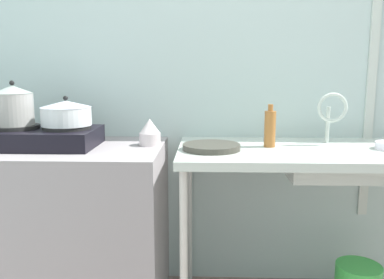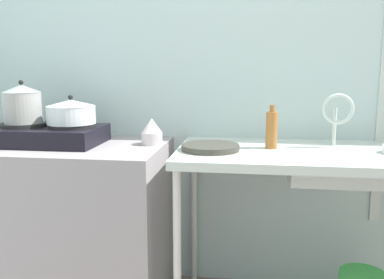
{
  "view_description": "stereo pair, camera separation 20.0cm",
  "coord_description": "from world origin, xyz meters",
  "px_view_note": "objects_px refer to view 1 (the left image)",
  "views": [
    {
      "loc": [
        -0.41,
        -0.84,
        1.24
      ],
      "look_at": [
        -0.48,
        1.13,
        0.9
      ],
      "focal_mm": 38.11,
      "sensor_mm": 36.0,
      "label": 1
    },
    {
      "loc": [
        -0.21,
        -0.83,
        1.24
      ],
      "look_at": [
        -0.48,
        1.13,
        0.9
      ],
      "focal_mm": 38.11,
      "sensor_mm": 36.0,
      "label": 2
    }
  ],
  "objects_px": {
    "sink_basin": "(329,163)",
    "frying_pan": "(211,147)",
    "pot_on_left_burner": "(13,105)",
    "pot_on_right_burner": "(66,113)",
    "faucet": "(332,110)",
    "bottle_by_sink": "(270,128)",
    "percolator": "(150,132)",
    "stove": "(42,137)"
  },
  "relations": [
    {
      "from": "faucet",
      "to": "bottle_by_sink",
      "type": "height_order",
      "value": "faucet"
    },
    {
      "from": "bottle_by_sink",
      "to": "stove",
      "type": "bearing_deg",
      "value": -178.11
    },
    {
      "from": "percolator",
      "to": "sink_basin",
      "type": "bearing_deg",
      "value": -4.99
    },
    {
      "from": "stove",
      "to": "pot_on_left_burner",
      "type": "distance_m",
      "value": 0.2
    },
    {
      "from": "stove",
      "to": "faucet",
      "type": "distance_m",
      "value": 1.47
    },
    {
      "from": "faucet",
      "to": "frying_pan",
      "type": "xyz_separation_m",
      "value": [
        -0.61,
        -0.16,
        -0.16
      ]
    },
    {
      "from": "frying_pan",
      "to": "stove",
      "type": "bearing_deg",
      "value": 176.63
    },
    {
      "from": "pot_on_right_burner",
      "to": "bottle_by_sink",
      "type": "bearing_deg",
      "value": 2.13
    },
    {
      "from": "pot_on_left_burner",
      "to": "percolator",
      "type": "height_order",
      "value": "pot_on_left_burner"
    },
    {
      "from": "stove",
      "to": "pot_on_left_burner",
      "type": "height_order",
      "value": "pot_on_left_burner"
    },
    {
      "from": "sink_basin",
      "to": "faucet",
      "type": "relative_size",
      "value": 1.51
    },
    {
      "from": "percolator",
      "to": "faucet",
      "type": "bearing_deg",
      "value": 2.99
    },
    {
      "from": "percolator",
      "to": "faucet",
      "type": "height_order",
      "value": "faucet"
    },
    {
      "from": "frying_pan",
      "to": "bottle_by_sink",
      "type": "bearing_deg",
      "value": 16.75
    },
    {
      "from": "pot_on_right_burner",
      "to": "sink_basin",
      "type": "height_order",
      "value": "pot_on_right_burner"
    },
    {
      "from": "sink_basin",
      "to": "pot_on_left_burner",
      "type": "bearing_deg",
      "value": 179.31
    },
    {
      "from": "frying_pan",
      "to": "pot_on_right_burner",
      "type": "bearing_deg",
      "value": 176.01
    },
    {
      "from": "pot_on_right_burner",
      "to": "frying_pan",
      "type": "distance_m",
      "value": 0.73
    },
    {
      "from": "stove",
      "to": "sink_basin",
      "type": "bearing_deg",
      "value": -0.75
    },
    {
      "from": "stove",
      "to": "pot_on_right_burner",
      "type": "distance_m",
      "value": 0.18
    },
    {
      "from": "pot_on_right_burner",
      "to": "pot_on_left_burner",
      "type": "bearing_deg",
      "value": 180.0
    },
    {
      "from": "stove",
      "to": "bottle_by_sink",
      "type": "height_order",
      "value": "bottle_by_sink"
    },
    {
      "from": "sink_basin",
      "to": "frying_pan",
      "type": "distance_m",
      "value": 0.58
    },
    {
      "from": "bottle_by_sink",
      "to": "percolator",
      "type": "bearing_deg",
      "value": 177.98
    },
    {
      "from": "frying_pan",
      "to": "pot_on_left_burner",
      "type": "bearing_deg",
      "value": 177.08
    },
    {
      "from": "pot_on_left_burner",
      "to": "faucet",
      "type": "relative_size",
      "value": 0.82
    },
    {
      "from": "pot_on_right_burner",
      "to": "bottle_by_sink",
      "type": "xyz_separation_m",
      "value": [
        1.01,
        0.04,
        -0.08
      ]
    },
    {
      "from": "pot_on_right_burner",
      "to": "faucet",
      "type": "xyz_separation_m",
      "value": [
        1.33,
        0.11,
        0.01
      ]
    },
    {
      "from": "pot_on_right_burner",
      "to": "frying_pan",
      "type": "xyz_separation_m",
      "value": [
        0.72,
        -0.05,
        -0.16
      ]
    },
    {
      "from": "faucet",
      "to": "bottle_by_sink",
      "type": "relative_size",
      "value": 1.26
    },
    {
      "from": "stove",
      "to": "pot_on_right_burner",
      "type": "bearing_deg",
      "value": 0.0
    },
    {
      "from": "faucet",
      "to": "frying_pan",
      "type": "relative_size",
      "value": 0.96
    },
    {
      "from": "stove",
      "to": "sink_basin",
      "type": "xyz_separation_m",
      "value": [
        1.42,
        -0.02,
        -0.12
      ]
    },
    {
      "from": "pot_on_right_burner",
      "to": "sink_basin",
      "type": "relative_size",
      "value": 0.61
    },
    {
      "from": "pot_on_right_burner",
      "to": "bottle_by_sink",
      "type": "relative_size",
      "value": 1.16
    },
    {
      "from": "pot_on_right_burner",
      "to": "faucet",
      "type": "distance_m",
      "value": 1.33
    },
    {
      "from": "stove",
      "to": "frying_pan",
      "type": "height_order",
      "value": "stove"
    },
    {
      "from": "stove",
      "to": "frying_pan",
      "type": "xyz_separation_m",
      "value": [
        0.85,
        -0.05,
        -0.04
      ]
    },
    {
      "from": "percolator",
      "to": "bottle_by_sink",
      "type": "height_order",
      "value": "bottle_by_sink"
    },
    {
      "from": "percolator",
      "to": "faucet",
      "type": "xyz_separation_m",
      "value": [
        0.92,
        0.05,
        0.11
      ]
    },
    {
      "from": "pot_on_left_burner",
      "to": "pot_on_right_burner",
      "type": "bearing_deg",
      "value": 0.0
    },
    {
      "from": "percolator",
      "to": "pot_on_right_burner",
      "type": "bearing_deg",
      "value": -171.73
    }
  ]
}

